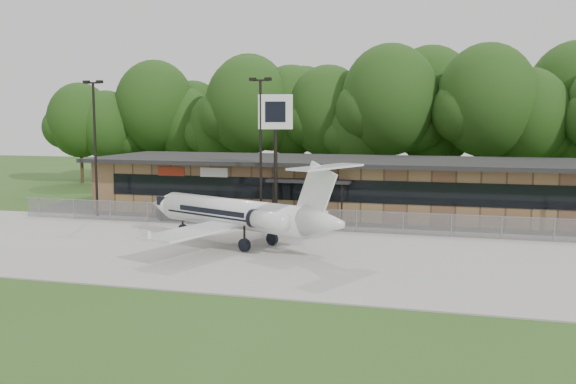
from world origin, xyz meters
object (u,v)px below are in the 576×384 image
(suv, at_px, (193,211))
(pole_sign, at_px, (276,126))
(terminal, at_px, (350,185))
(business_jet, at_px, (241,215))

(suv, xyz_separation_m, pole_sign, (6.30, 0.06, 6.24))
(pole_sign, bearing_deg, terminal, 47.60)
(pole_sign, bearing_deg, business_jet, -101.68)
(terminal, distance_m, suv, 12.66)
(business_jet, xyz_separation_m, suv, (-6.49, 7.73, -1.14))
(business_jet, height_order, pole_sign, pole_sign)
(terminal, distance_m, business_jet, 15.41)
(business_jet, distance_m, pole_sign, 9.31)
(terminal, xyz_separation_m, business_jet, (-3.81, -14.93, -0.32))
(business_jet, bearing_deg, suv, 153.83)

